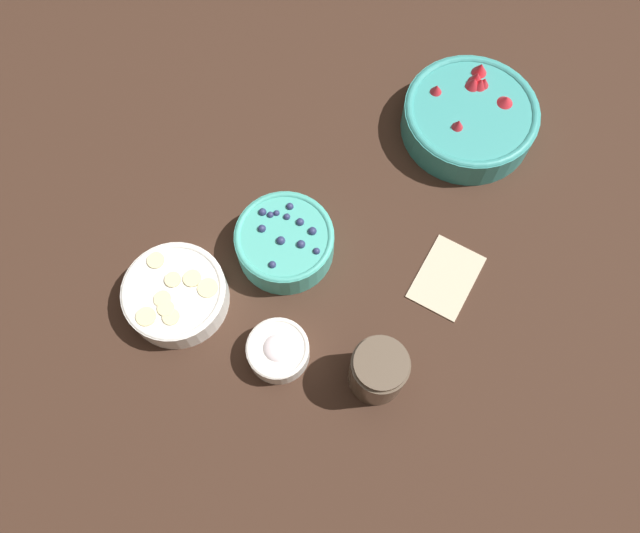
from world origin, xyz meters
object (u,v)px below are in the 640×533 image
at_px(bowl_bananas, 176,294).
at_px(jar_chocolate, 378,371).
at_px(bowl_strawberries, 470,116).
at_px(bowl_cream, 278,350).
at_px(bowl_blueberries, 285,241).

height_order(bowl_bananas, jar_chocolate, jar_chocolate).
bearing_deg(bowl_bananas, bowl_strawberries, -40.59).
distance_m(bowl_strawberries, bowl_cream, 0.55).
height_order(bowl_blueberries, bowl_bananas, bowl_blueberries).
bearing_deg(bowl_strawberries, bowl_blueberries, 142.44).
distance_m(bowl_bananas, bowl_cream, 0.19).
xyz_separation_m(bowl_cream, jar_chocolate, (0.00, -0.16, 0.02)).
distance_m(bowl_strawberries, bowl_blueberries, 0.41).
height_order(bowl_blueberries, jar_chocolate, jar_chocolate).
bearing_deg(bowl_blueberries, bowl_cream, -166.68).
distance_m(bowl_cream, jar_chocolate, 0.16).
relative_size(bowl_strawberries, jar_chocolate, 2.25).
bearing_deg(bowl_bananas, jar_chocolate, -96.31).
relative_size(bowl_blueberries, jar_chocolate, 1.53).
bearing_deg(bowl_bananas, bowl_blueberries, -46.92).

